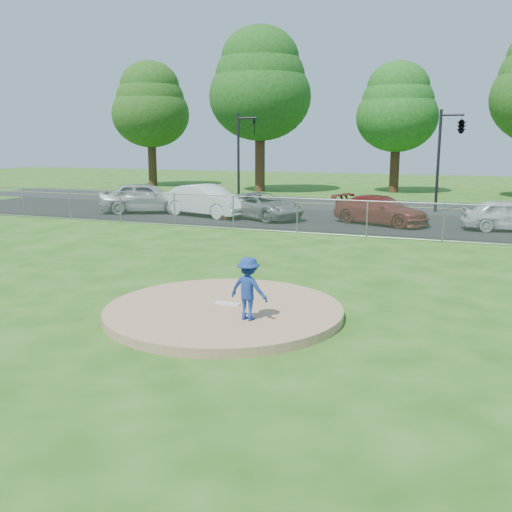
% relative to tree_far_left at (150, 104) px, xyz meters
% --- Properties ---
extents(ground, '(120.00, 120.00, 0.00)m').
position_rel_tree_far_left_xyz_m(ground, '(22.00, -23.00, -7.06)').
color(ground, '#1F4E11').
rests_on(ground, ground).
extents(pitchers_mound, '(5.40, 5.40, 0.20)m').
position_rel_tree_far_left_xyz_m(pitchers_mound, '(22.00, -33.00, -6.96)').
color(pitchers_mound, '#9F7857').
rests_on(pitchers_mound, ground).
extents(pitching_rubber, '(0.60, 0.15, 0.04)m').
position_rel_tree_far_left_xyz_m(pitching_rubber, '(22.00, -32.80, -6.84)').
color(pitching_rubber, white).
rests_on(pitching_rubber, pitchers_mound).
extents(chain_link_fence, '(40.00, 0.06, 1.50)m').
position_rel_tree_far_left_xyz_m(chain_link_fence, '(22.00, -21.00, -6.31)').
color(chain_link_fence, gray).
rests_on(chain_link_fence, ground).
extents(parking_lot, '(50.00, 8.00, 0.01)m').
position_rel_tree_far_left_xyz_m(parking_lot, '(22.00, -16.50, -7.05)').
color(parking_lot, black).
rests_on(parking_lot, ground).
extents(street, '(60.00, 7.00, 0.01)m').
position_rel_tree_far_left_xyz_m(street, '(22.00, -9.00, -7.06)').
color(street, black).
rests_on(street, ground).
extents(tree_far_left, '(6.72, 6.72, 10.74)m').
position_rel_tree_far_left_xyz_m(tree_far_left, '(0.00, 0.00, 0.00)').
color(tree_far_left, '#342113').
rests_on(tree_far_left, ground).
extents(tree_left, '(7.84, 7.84, 12.53)m').
position_rel_tree_far_left_xyz_m(tree_left, '(11.00, -2.00, 1.18)').
color(tree_left, '#3A2315').
rests_on(tree_left, ground).
extents(tree_center, '(6.16, 6.16, 9.84)m').
position_rel_tree_far_left_xyz_m(tree_center, '(21.00, 1.00, -0.59)').
color(tree_center, '#351E13').
rests_on(tree_center, ground).
extents(traffic_signal_left, '(1.28, 0.20, 5.60)m').
position_rel_tree_far_left_xyz_m(traffic_signal_left, '(13.24, -11.00, -3.70)').
color(traffic_signal_left, black).
rests_on(traffic_signal_left, ground).
extents(traffic_signal_center, '(1.42, 2.48, 5.60)m').
position_rel_tree_far_left_xyz_m(traffic_signal_center, '(25.97, -11.00, -2.45)').
color(traffic_signal_center, black).
rests_on(traffic_signal_center, ground).
extents(pitcher, '(0.93, 0.62, 1.33)m').
position_rel_tree_far_left_xyz_m(pitcher, '(22.87, -33.67, -6.19)').
color(pitcher, navy).
rests_on(pitcher, pitchers_mound).
extents(traffic_cone, '(0.37, 0.37, 0.72)m').
position_rel_tree_far_left_xyz_m(traffic_cone, '(15.26, -18.14, -6.69)').
color(traffic_cone, '#F7590D').
rests_on(traffic_cone, parking_lot).
extents(parked_car_silver, '(5.32, 3.81, 1.68)m').
position_rel_tree_far_left_xyz_m(parked_car_silver, '(10.06, -17.23, -6.21)').
color(parked_car_silver, '#A8A8AD').
rests_on(parked_car_silver, parking_lot).
extents(parked_car_white, '(5.24, 2.99, 1.63)m').
position_rel_tree_far_left_xyz_m(parked_car_white, '(13.82, -17.28, -6.23)').
color(parked_car_white, white).
rests_on(parked_car_white, parking_lot).
extents(parked_car_gray, '(5.23, 3.92, 1.32)m').
position_rel_tree_far_left_xyz_m(parked_car_gray, '(16.92, -17.29, -6.39)').
color(parked_car_gray, slate).
rests_on(parked_car_gray, parking_lot).
extents(parked_car_darkred, '(5.04, 3.47, 1.36)m').
position_rel_tree_far_left_xyz_m(parked_car_darkred, '(22.93, -17.05, -6.37)').
color(parked_car_darkred, maroon).
rests_on(parked_car_darkred, parking_lot).
extents(parked_car_pearl, '(4.29, 2.36, 1.38)m').
position_rel_tree_far_left_xyz_m(parked_car_pearl, '(28.56, -17.01, -6.36)').
color(parked_car_pearl, silver).
rests_on(parked_car_pearl, parking_lot).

